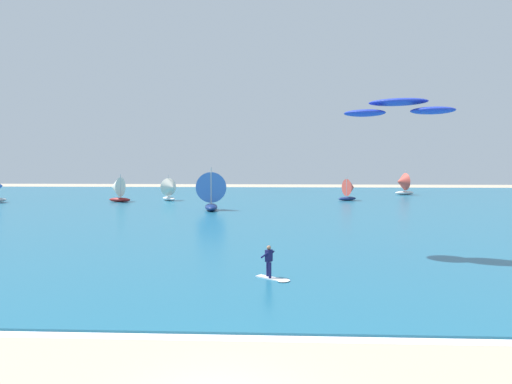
{
  "coord_description": "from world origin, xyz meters",
  "views": [
    {
      "loc": [
        1.45,
        -10.71,
        6.0
      ],
      "look_at": [
        0.32,
        14.46,
        4.33
      ],
      "focal_mm": 32.68,
      "sensor_mm": 36.0,
      "label": 1
    }
  ],
  "objects": [
    {
      "name": "ocean",
      "position": [
        0.0,
        49.95,
        0.05
      ],
      "size": [
        160.0,
        90.0,
        0.1
      ],
      "primitive_type": "cube",
      "color": "#1E607F",
      "rests_on": "ground"
    },
    {
      "name": "shoreline_foam",
      "position": [
        0.22,
        5.2,
        0.01
      ],
      "size": [
        87.83,
        1.66,
        0.01
      ],
      "primitive_type": "cube",
      "color": "white",
      "rests_on": "ground"
    },
    {
      "name": "kitesurfer",
      "position": [
        1.2,
        12.34,
        0.7
      ],
      "size": [
        1.88,
        1.66,
        1.67
      ],
      "color": "white",
      "rests_on": "ocean"
    },
    {
      "name": "kite",
      "position": [
        8.71,
        17.9,
        9.2
      ],
      "size": [
        6.82,
        4.11,
        0.99
      ],
      "color": "#1E33B2"
    },
    {
      "name": "sailboat_heeled_over",
      "position": [
        23.37,
        71.76,
        2.07
      ],
      "size": [
        3.83,
        3.37,
        4.31
      ],
      "color": "silver",
      "rests_on": "ocean"
    },
    {
      "name": "sailboat_far_right",
      "position": [
        -21.81,
        55.7,
        1.94
      ],
      "size": [
        3.55,
        3.09,
        4.02
      ],
      "color": "maroon",
      "rests_on": "ocean"
    },
    {
      "name": "sailboat_leading",
      "position": [
        -14.42,
        57.87,
        1.83
      ],
      "size": [
        3.31,
        3.35,
        3.78
      ],
      "color": "white",
      "rests_on": "ocean"
    },
    {
      "name": "sailboat_mid_right",
      "position": [
        -6.52,
        45.23,
        2.47
      ],
      "size": [
        3.88,
        4.51,
        5.16
      ],
      "color": "navy",
      "rests_on": "ocean"
    },
    {
      "name": "sailboat_near_shore",
      "position": [
        12.42,
        59.69,
        1.77
      ],
      "size": [
        3.26,
        2.91,
        3.65
      ],
      "color": "navy",
      "rests_on": "ocean"
    }
  ]
}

